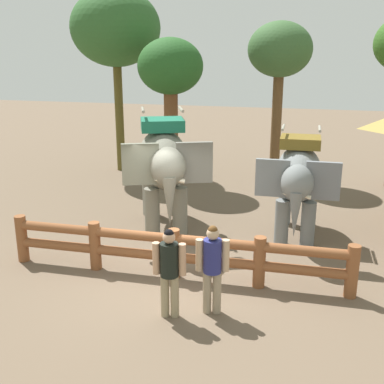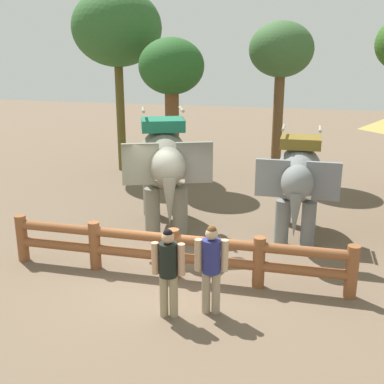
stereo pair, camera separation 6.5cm
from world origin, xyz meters
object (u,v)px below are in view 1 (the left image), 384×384
(tourist_man_in_blue, at_px, (212,263))
(tree_far_right, at_px, (170,72))
(tree_back_center, at_px, (280,53))
(elephant_center, at_px, (298,178))
(log_fence, at_px, (174,250))
(tourist_woman_in_black, at_px, (169,267))
(elephant_near_left, at_px, (164,163))
(tree_far_left, at_px, (116,29))

(tourist_man_in_blue, distance_m, tree_far_right, 8.91)
(tree_back_center, bearing_deg, elephant_center, -79.76)
(elephant_center, height_order, tourist_man_in_blue, elephant_center)
(log_fence, distance_m, tourist_woman_in_black, 1.54)
(elephant_near_left, distance_m, tree_far_left, 7.40)
(elephant_near_left, bearing_deg, tourist_woman_in_black, -71.36)
(elephant_near_left, xyz_separation_m, tree_far_left, (-3.49, 5.55, 3.45))
(log_fence, xyz_separation_m, tourist_man_in_blue, (1.04, -1.15, 0.35))
(tree_back_center, height_order, tree_far_right, tree_back_center)
(tree_far_left, bearing_deg, tourist_man_in_blue, -59.31)
(elephant_near_left, bearing_deg, tourist_man_in_blue, -61.54)
(log_fence, height_order, tree_far_left, tree_far_left)
(tourist_woman_in_black, bearing_deg, log_fence, 103.58)
(log_fence, bearing_deg, tourist_woman_in_black, -76.42)
(tourist_woman_in_black, distance_m, tree_far_right, 8.98)
(elephant_center, relative_size, tourist_man_in_blue, 1.92)
(tourist_woman_in_black, xyz_separation_m, tourist_man_in_blue, (0.69, 0.31, 0.01))
(log_fence, height_order, tourist_woman_in_black, tourist_woman_in_black)
(elephant_center, bearing_deg, tree_back_center, 100.24)
(elephant_center, relative_size, tree_back_center, 0.59)
(elephant_near_left, distance_m, tree_far_right, 4.61)
(tourist_woman_in_black, height_order, tourist_man_in_blue, tourist_man_in_blue)
(tourist_man_in_blue, height_order, tree_far_left, tree_far_left)
(tree_far_left, relative_size, tree_back_center, 1.22)
(elephant_near_left, distance_m, elephant_center, 3.36)
(tourist_woman_in_black, distance_m, tourist_man_in_blue, 0.75)
(tourist_woman_in_black, height_order, tree_back_center, tree_back_center)
(tourist_woman_in_black, relative_size, tree_far_right, 0.34)
(elephant_near_left, height_order, tree_far_right, tree_far_right)
(tree_far_right, bearing_deg, log_fence, -73.02)
(tree_back_center, xyz_separation_m, tree_far_right, (-3.35, -1.64, -0.57))
(tree_far_left, relative_size, tree_far_right, 1.35)
(log_fence, distance_m, tree_far_left, 10.47)
(elephant_near_left, height_order, tree_far_left, tree_far_left)
(tree_far_right, bearing_deg, tourist_woman_in_black, -73.62)
(elephant_near_left, xyz_separation_m, tree_far_right, (-1.00, 4.01, 2.05))
(tourist_woman_in_black, relative_size, tree_far_left, 0.25)
(log_fence, distance_m, tree_back_center, 9.25)
(tree_far_left, distance_m, tree_far_right, 3.24)
(tree_back_center, distance_m, tree_far_right, 3.78)
(log_fence, bearing_deg, elephant_center, 51.11)
(elephant_center, distance_m, tree_far_right, 6.24)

